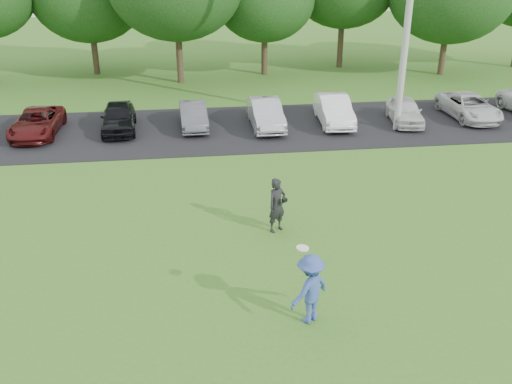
% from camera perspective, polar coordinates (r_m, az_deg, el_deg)
% --- Properties ---
extents(ground, '(100.00, 100.00, 0.00)m').
position_cam_1_polar(ground, '(13.57, 1.92, -11.22)').
color(ground, '#3A7220').
rests_on(ground, ground).
extents(parking_lot, '(32.00, 6.50, 0.03)m').
position_cam_1_polar(parking_lot, '(25.18, -2.77, 6.38)').
color(parking_lot, black).
rests_on(parking_lot, ground).
extents(utility_pole, '(0.28, 0.28, 10.70)m').
position_cam_1_polar(utility_pole, '(24.65, 15.13, 17.93)').
color(utility_pole, '#A5A6A1').
rests_on(utility_pole, ground).
extents(frisbee_player, '(1.23, 1.12, 1.92)m').
position_cam_1_polar(frisbee_player, '(12.68, 5.42, -9.62)').
color(frisbee_player, '#37509D').
rests_on(frisbee_player, ground).
extents(camera_bystander, '(0.71, 0.64, 1.62)m').
position_cam_1_polar(camera_bystander, '(16.26, 2.12, -1.33)').
color(camera_bystander, black).
rests_on(camera_bystander, ground).
extents(parked_cars, '(31.50, 4.70, 1.23)m').
position_cam_1_polar(parked_cars, '(25.07, -4.23, 7.66)').
color(parked_cars, '#5C5F64').
rests_on(parked_cars, parking_lot).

